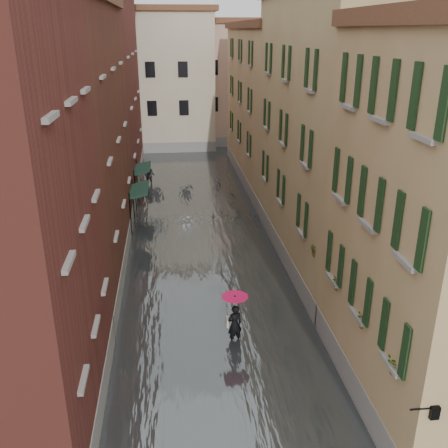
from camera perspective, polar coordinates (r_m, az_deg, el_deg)
ground at (r=18.71m, az=-0.13°, el=-16.24°), size 120.00×120.00×0.00m
floodwater at (r=30.00m, az=-2.87°, el=-0.85°), size 10.00×60.00×0.20m
building_left_mid at (r=24.88m, az=-18.98°, el=8.21°), size 6.00×14.00×12.50m
building_left_far at (r=39.36m, az=-14.72°, el=14.22°), size 6.00×16.00×14.00m
building_right_mid at (r=25.73m, az=13.46°, el=9.76°), size 6.00×14.00×13.00m
building_right_far at (r=40.09m, az=6.20°, el=13.09°), size 6.00×16.00×11.50m
building_end_cream at (r=52.99m, az=-8.23°, el=15.80°), size 12.00×9.00×13.00m
building_end_pink at (r=55.53m, az=1.53°, el=15.72°), size 10.00×9.00×12.00m
awning_near at (r=30.12m, az=-9.72°, el=3.74°), size 1.09×2.90×2.80m
awning_far at (r=34.93m, az=-9.35°, el=6.21°), size 1.09×2.97×2.80m
wall_lantern at (r=13.50m, az=22.76°, el=-19.11°), size 0.71×0.22×0.35m
window_planters at (r=16.92m, az=14.34°, el=-7.22°), size 0.59×8.22×0.84m
pedestrian_main at (r=19.30m, az=1.23°, el=-10.27°), size 1.04×1.04×2.06m
pedestrian_far at (r=39.18m, az=-8.55°, el=5.55°), size 1.05×0.92×1.83m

